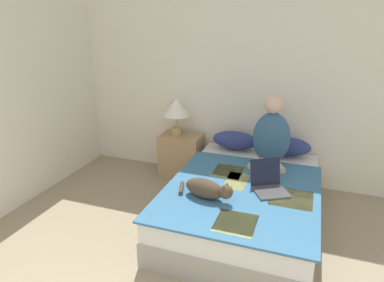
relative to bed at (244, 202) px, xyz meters
name	(u,v)px	position (x,y,z in m)	size (l,w,h in m)	color
wall_back	(261,80)	(-0.08, 1.07, 1.05)	(5.63, 0.05, 2.55)	silver
bed	(244,202)	(0.00, 0.00, 0.00)	(1.40, 2.00, 0.46)	#9E998E
pillow_near	(235,140)	(-0.31, 0.85, 0.34)	(0.55, 0.26, 0.21)	navy
pillow_far	(286,146)	(0.31, 0.85, 0.34)	(0.55, 0.26, 0.21)	navy
person_sitting	(272,135)	(0.16, 0.55, 0.55)	(0.40, 0.39, 0.76)	#33567A
cat_tabby	(207,189)	(-0.26, -0.44, 0.32)	(0.55, 0.29, 0.19)	#473828
laptop_open	(269,185)	(0.24, -0.10, 0.29)	(0.41, 0.42, 0.27)	#424247
nightstand	(181,155)	(-1.00, 0.82, 0.05)	(0.52, 0.37, 0.56)	tan
table_lamp	(176,108)	(-1.06, 0.82, 0.68)	(0.33, 0.33, 0.48)	tan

